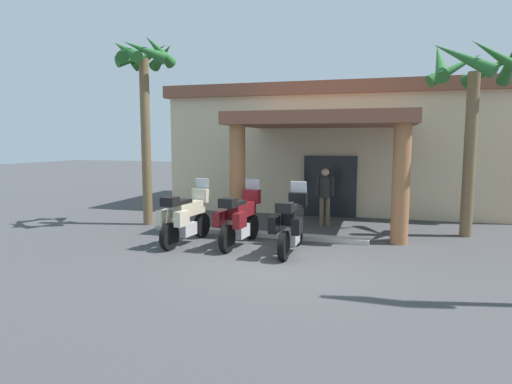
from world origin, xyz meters
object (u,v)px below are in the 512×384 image
object	(u,v)px
motorcycle_maroon	(240,218)
pedestrian	(325,192)
motorcycle_black	(291,223)
motorcycle_cream	(186,216)
palm_tree_roadside	(144,79)
motel_building	(339,147)
palm_tree_near_portico	(475,86)

from	to	relation	value
motorcycle_maroon	pedestrian	distance (m)	3.65
motorcycle_maroon	motorcycle_black	world-z (taller)	same
motorcycle_cream	motorcycle_black	xyz separation A→B (m)	(2.77, -0.02, 0.00)
motorcycle_cream	pedestrian	xyz separation A→B (m)	(2.93, 3.51, 0.33)
motorcycle_maroon	palm_tree_roadside	size ratio (longest dim) A/B	0.39
motel_building	motorcycle_cream	world-z (taller)	motel_building
motel_building	motorcycle_cream	distance (m)	8.76
motorcycle_cream	motorcycle_black	bearing A→B (deg)	-86.24
motorcycle_black	motel_building	bearing A→B (deg)	-1.32
motorcycle_cream	motorcycle_black	world-z (taller)	same
motorcycle_cream	palm_tree_roadside	distance (m)	4.85
motorcycle_maroon	motorcycle_black	distance (m)	1.41
palm_tree_near_portico	motorcycle_maroon	bearing A→B (deg)	-151.53
motorcycle_black	palm_tree_roadside	size ratio (longest dim) A/B	0.38
motorcycle_cream	motorcycle_maroon	bearing A→B (deg)	-76.41
motorcycle_black	palm_tree_roadside	bearing A→B (deg)	67.25
motorcycle_maroon	motorcycle_cream	bearing A→B (deg)	102.20
motorcycle_cream	motel_building	bearing A→B (deg)	-13.82
motel_building	pedestrian	xyz separation A→B (m)	(0.27, -4.67, -1.32)
palm_tree_roadside	palm_tree_near_portico	distance (m)	9.36
motel_building	motorcycle_maroon	size ratio (longest dim) A/B	5.77
motorcycle_black	pedestrian	xyz separation A→B (m)	(0.17, 3.53, 0.33)
motorcycle_maroon	palm_tree_near_portico	size ratio (longest dim) A/B	0.41
motel_building	motorcycle_black	world-z (taller)	motel_building
motorcycle_cream	pedestrian	distance (m)	4.59
motel_building	motorcycle_maroon	bearing A→B (deg)	-102.01
motorcycle_maroon	palm_tree_roadside	bearing A→B (deg)	68.54
pedestrian	motorcycle_maroon	bearing A→B (deg)	-37.18
motel_building	palm_tree_roadside	size ratio (longest dim) A/B	2.22
palm_tree_near_portico	motel_building	bearing A→B (deg)	130.55
motel_building	motorcycle_maroon	xyz separation A→B (m)	(-1.28, -7.95, -1.65)
palm_tree_near_portico	palm_tree_roadside	bearing A→B (deg)	-171.97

